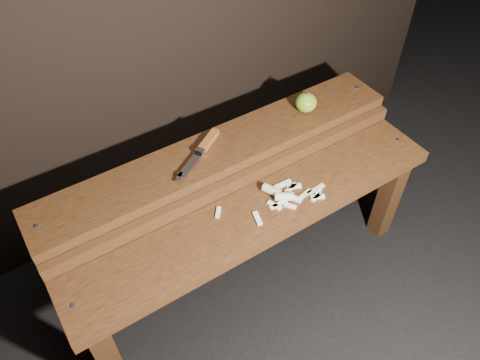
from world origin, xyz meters
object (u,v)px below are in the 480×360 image
bench_rear_tier (222,167)px  knife (204,146)px  apple (306,102)px  bench_front_tier (262,227)px

bench_rear_tier → knife: 0.11m
bench_rear_tier → knife: (-0.05, 0.02, 0.10)m
bench_rear_tier → apple: (0.33, 0.00, 0.12)m
bench_front_tier → bench_rear_tier: 0.23m
bench_front_tier → apple: size_ratio=15.84×
bench_front_tier → bench_rear_tier: (0.00, 0.23, 0.06)m
bench_front_tier → bench_rear_tier: bench_rear_tier is taller
bench_rear_tier → apple: 0.35m
apple → knife: size_ratio=0.36×
bench_rear_tier → bench_front_tier: bearing=-90.0°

